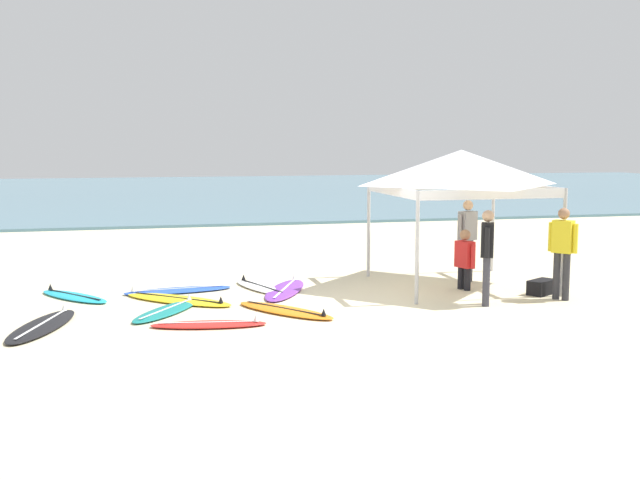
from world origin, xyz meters
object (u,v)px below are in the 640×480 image
Objects in this scene: person_red at (465,257)px; surfboard_blue at (178,290)px; person_black at (487,251)px; surfboard_yellow at (178,299)px; surfboard_black at (42,326)px; surfboard_cyan at (74,296)px; canopy_tent at (461,168)px; surfboard_purple at (285,290)px; surfboard_white at (261,287)px; surfboard_red at (209,324)px; surfboard_orange at (285,310)px; person_yellow at (563,247)px; gear_bag_near_tent at (542,287)px; surfboard_teal at (166,311)px; person_grey at (467,235)px.

surfboard_blue is at bearing 168.71° from person_red.
surfboard_yellow is at bearing 163.10° from person_black.
surfboard_cyan is at bearing 82.28° from surfboard_black.
canopy_tent reaches higher than surfboard_purple.
canopy_tent is 1.59× the size of surfboard_white.
surfboard_red is 3.12m from surfboard_white.
person_red is at bearing -98.69° from canopy_tent.
surfboard_orange is 1.18× the size of person_yellow.
person_red is (0.22, 1.41, -0.33)m from person_black.
person_yellow is 2.85× the size of gear_bag_near_tent.
person_red is at bearing 19.56° from surfboard_red.
person_yellow is at bearing -12.40° from surfboard_yellow.
person_red is (5.81, 0.69, 0.62)m from surfboard_teal.
surfboard_teal is at bearing -150.17° from surfboard_purple.
person_yellow is 1.43× the size of person_red.
surfboard_yellow is at bearing 142.19° from surfboard_orange.
gear_bag_near_tent reaches higher than surfboard_blue.
surfboard_orange is at bearing -155.43° from person_grey.
person_red is (7.45, -0.96, 0.62)m from surfboard_cyan.
surfboard_cyan is (-2.26, 2.81, -0.00)m from surfboard_red.
surfboard_purple is at bearing 147.65° from person_black.
person_grey is 1.43× the size of person_red.
surfboard_purple is at bearing 55.62° from surfboard_red.
surfboard_purple is 0.98× the size of surfboard_black.
gear_bag_near_tent is at bearing -31.48° from person_red.
person_red is at bearing 9.56° from surfboard_black.
surfboard_teal is at bearing -169.31° from canopy_tent.
surfboard_purple is 2.69m from surfboard_teal.
surfboard_red is 3.60m from surfboard_cyan.
surfboard_purple is 1.92× the size of person_red.
person_grey reaches higher than surfboard_white.
surfboard_yellow is at bearing -21.84° from surfboard_cyan.
surfboard_black is (-3.93, -0.17, -0.00)m from surfboard_orange.
surfboard_black is at bearing -97.72° from surfboard_cyan.
surfboard_white is (-0.41, 0.35, 0.00)m from surfboard_purple.
surfboard_teal is 0.93m from surfboard_yellow.
person_black is at bearing -0.83° from surfboard_black.
person_yellow is 1.01m from gear_bag_near_tent.
surfboard_purple is 2.09m from surfboard_blue.
person_red reaches higher than surfboard_purple.
surfboard_blue and surfboard_teal have the same top height.
surfboard_cyan is 0.77× the size of surfboard_purple.
surfboard_black is 1.37× the size of person_black.
surfboard_orange is at bearing -37.81° from surfboard_yellow.
surfboard_white is 1.12× the size of person_grey.
surfboard_cyan and surfboard_yellow have the same top height.
surfboard_cyan is (-7.51, 0.54, -2.35)m from canopy_tent.
surfboard_white is 1.85m from surfboard_yellow.
canopy_tent is at bearing -132.96° from person_grey.
canopy_tent is 1.78× the size of person_yellow.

